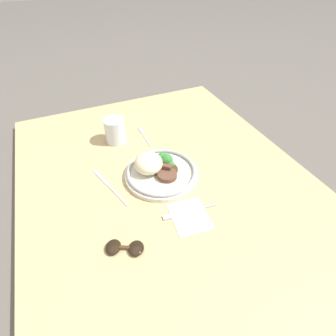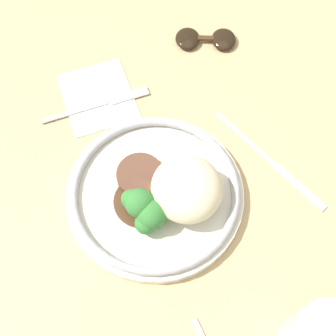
{
  "view_description": "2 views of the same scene",
  "coord_description": "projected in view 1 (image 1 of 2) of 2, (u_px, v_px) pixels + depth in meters",
  "views": [
    {
      "loc": [
        -0.6,
        0.25,
        0.66
      ],
      "look_at": [
        0.01,
        -0.01,
        0.07
      ],
      "focal_mm": 28.0,
      "sensor_mm": 36.0,
      "label": 1
    },
    {
      "loc": [
        0.26,
        -0.09,
        0.65
      ],
      "look_at": [
        0.0,
        0.04,
        0.07
      ],
      "focal_mm": 50.0,
      "sensor_mm": 36.0,
      "label": 2
    }
  ],
  "objects": [
    {
      "name": "napkin",
      "position": [
        191.0,
        216.0,
        0.78
      ],
      "size": [
        0.14,
        0.12,
        0.0
      ],
      "color": "white",
      "rests_on": "dining_table"
    },
    {
      "name": "juice_glass",
      "position": [
        115.0,
        132.0,
        1.03
      ],
      "size": [
        0.08,
        0.08,
        0.1
      ],
      "color": "orange",
      "rests_on": "dining_table"
    },
    {
      "name": "plate",
      "position": [
        159.0,
        169.0,
        0.9
      ],
      "size": [
        0.25,
        0.25,
        0.08
      ],
      "color": "silver",
      "rests_on": "dining_table"
    },
    {
      "name": "knife",
      "position": [
        109.0,
        185.0,
        0.87
      ],
      "size": [
        0.21,
        0.07,
        0.0
      ],
      "rotation": [
        0.0,
        0.0,
        0.29
      ],
      "color": "#B7B7BC",
      "rests_on": "dining_table"
    },
    {
      "name": "fork",
      "position": [
        185.0,
        212.0,
        0.78
      ],
      "size": [
        0.03,
        0.17,
        0.0
      ],
      "rotation": [
        0.0,
        0.0,
        1.48
      ],
      "color": "#B7B7BC",
      "rests_on": "napkin"
    },
    {
      "name": "ground_plane",
      "position": [
        166.0,
        185.0,
        0.92
      ],
      "size": [
        8.0,
        8.0,
        0.0
      ],
      "primitive_type": "plane",
      "color": "#5B5651"
    },
    {
      "name": "sunglasses",
      "position": [
        125.0,
        248.0,
        0.69
      ],
      "size": [
        0.09,
        0.11,
        0.01
      ],
      "rotation": [
        0.0,
        0.0,
        -0.47
      ],
      "color": "black",
      "rests_on": "dining_table"
    },
    {
      "name": "dining_table",
      "position": [
        166.0,
        182.0,
        0.91
      ],
      "size": [
        1.2,
        0.95,
        0.03
      ],
      "color": "tan",
      "rests_on": "ground"
    },
    {
      "name": "spoon",
      "position": [
        142.0,
        132.0,
        1.11
      ],
      "size": [
        0.15,
        0.02,
        0.01
      ],
      "rotation": [
        0.0,
        0.0,
        -0.01
      ],
      "color": "#B7B7BC",
      "rests_on": "dining_table"
    }
  ]
}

